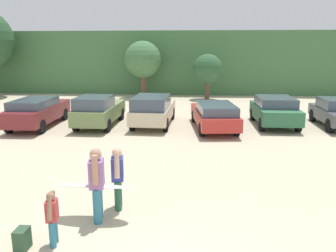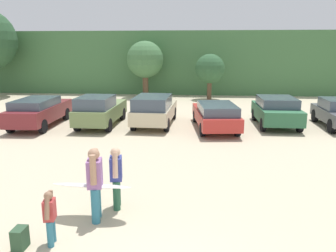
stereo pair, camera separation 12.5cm
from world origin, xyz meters
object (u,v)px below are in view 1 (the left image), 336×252
parked_car_olive_green (99,110)px  backpack_dropped (22,239)px  parked_car_red (214,115)px  person_child (52,215)px  parked_car_champagne (153,109)px  parked_car_maroon (37,111)px  person_companion (118,174)px  person_adult (97,181)px  surfboard_white (93,186)px  parked_car_forest_green (275,110)px

parked_car_olive_green → backpack_dropped: size_ratio=9.98×
parked_car_red → person_child: 11.33m
parked_car_champagne → parked_car_red: parked_car_champagne is taller
parked_car_maroon → parked_car_olive_green: bearing=-85.3°
parked_car_maroon → backpack_dropped: parked_car_maroon is taller
parked_car_champagne → person_companion: (0.27, -9.50, 0.04)m
parked_car_champagne → parked_car_olive_green: bearing=100.3°
parked_car_champagne → backpack_dropped: bearing=176.1°
person_child → parked_car_red: bearing=-120.3°
person_adult → surfboard_white: 0.25m
parked_car_maroon → person_child: parked_car_maroon is taller
parked_car_olive_green → parked_car_maroon: bearing=96.9°
person_child → backpack_dropped: bearing=10.7°
parked_car_champagne → parked_car_forest_green: bearing=-83.7°
parked_car_olive_green → person_child: parked_car_olive_green is taller
parked_car_olive_green → backpack_dropped: bearing=-171.4°
person_child → person_companion: (0.96, 1.76, 0.24)m
parked_car_forest_green → person_adult: size_ratio=2.24×
parked_car_maroon → person_child: size_ratio=4.10×
person_adult → parked_car_red: bearing=-119.1°
parked_car_olive_green → person_adult: 10.16m
parked_car_red → parked_car_forest_green: parked_car_forest_green is taller
person_adult → backpack_dropped: (-1.19, -1.31, -0.77)m
parked_car_champagne → surfboard_white: bearing=-178.8°
parked_car_red → backpack_dropped: (-4.41, -10.87, -0.52)m
surfboard_white → person_companion: bearing=-127.5°
parked_car_forest_green → person_companion: bearing=148.4°
parked_car_olive_green → surfboard_white: 10.01m
parked_car_champagne → person_companion: size_ratio=2.91×
person_companion → surfboard_white: size_ratio=0.82×
parked_car_forest_green → person_adult: 12.40m
parked_car_red → person_companion: 9.35m
backpack_dropped → parked_car_olive_green: bearing=97.9°
backpack_dropped → person_adult: bearing=47.6°
surfboard_white → parked_car_forest_green: bearing=-119.4°
parked_car_maroon → parked_car_forest_green: bearing=-86.1°
person_adult → person_child: (-0.63, -1.09, -0.34)m
parked_car_champagne → parked_car_forest_green: parked_car_champagne is taller
parked_car_forest_green → surfboard_white: (-6.53, -10.50, -0.01)m
person_child → parked_car_forest_green: bearing=-131.4°
parked_car_maroon → person_adult: size_ratio=2.71×
parked_car_red → person_companion: person_companion is taller
parked_car_maroon → person_companion: (6.19, -8.77, 0.08)m
parked_car_olive_green → parked_car_champagne: (2.79, 0.39, 0.01)m
person_child → surfboard_white: size_ratio=0.60×
parked_car_maroon → backpack_dropped: (4.67, -10.75, -0.59)m
parked_car_olive_green → parked_car_champagne: parked_car_olive_green is taller
person_companion → surfboard_white: person_companion is taller
person_companion → person_child: bearing=50.9°
parked_car_olive_green → parked_car_forest_green: (9.13, 0.83, -0.02)m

